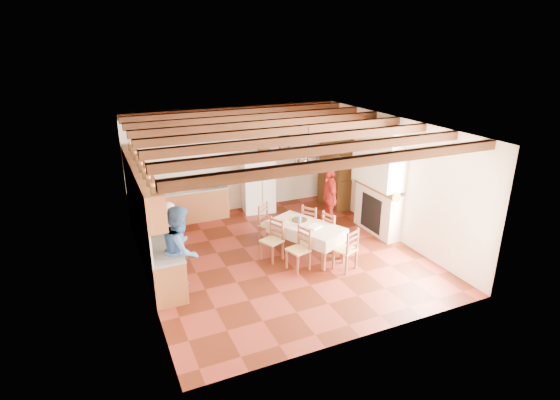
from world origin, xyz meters
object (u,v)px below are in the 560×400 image
(chair_right_far, at_px, (312,222))
(chair_right_near, at_px, (333,230))
(chair_left_near, at_px, (298,249))
(person_woman_blue, at_px, (181,250))
(chair_end_near, at_px, (345,249))
(chair_end_far, at_px, (269,224))
(hutch, at_px, (335,172))
(microwave, at_px, (213,181))
(person_woman_red, at_px, (329,197))
(dining_table, at_px, (306,228))
(person_man, at_px, (172,239))
(refrigerator, at_px, (258,182))
(chair_left_far, at_px, (272,240))

(chair_right_far, bearing_deg, chair_right_near, 167.40)
(chair_left_near, relative_size, chair_right_near, 1.00)
(chair_right_near, relative_size, person_woman_blue, 0.53)
(chair_right_far, bearing_deg, chair_left_near, 107.19)
(chair_end_near, xyz_separation_m, chair_end_far, (-0.97, 1.93, 0.00))
(person_woman_blue, bearing_deg, hutch, -40.50)
(person_woman_blue, bearing_deg, microwave, -5.00)
(chair_end_near, bearing_deg, chair_left_near, -45.29)
(chair_end_near, relative_size, person_woman_red, 0.59)
(person_woman_blue, bearing_deg, chair_right_far, -53.02)
(hutch, distance_m, person_woman_red, 1.56)
(dining_table, bearing_deg, chair_end_far, 117.57)
(person_man, bearing_deg, person_woman_blue, 169.18)
(person_man, bearing_deg, dining_table, -109.87)
(chair_end_near, xyz_separation_m, microwave, (-1.73, 4.08, 0.57))
(refrigerator, distance_m, chair_left_near, 3.66)
(chair_end_far, height_order, person_woman_blue, person_woman_blue)
(hutch, xyz_separation_m, person_woman_blue, (-5.14, -2.91, -0.15))
(dining_table, distance_m, chair_right_far, 0.80)
(dining_table, bearing_deg, chair_right_far, 52.36)
(chair_right_near, bearing_deg, dining_table, 75.24)
(refrigerator, relative_size, hutch, 0.83)
(person_woman_red, bearing_deg, chair_right_near, -12.54)
(dining_table, height_order, person_woman_blue, person_woman_blue)
(dining_table, height_order, chair_end_near, chair_end_near)
(chair_end_far, bearing_deg, dining_table, -97.80)
(chair_end_near, height_order, chair_end_far, same)
(chair_right_far, xyz_separation_m, chair_end_near, (-0.02, -1.57, 0.00))
(chair_left_near, height_order, chair_right_near, same)
(dining_table, xyz_separation_m, chair_right_far, (0.48, 0.62, -0.18))
(chair_left_near, bearing_deg, person_woman_blue, -108.03)
(chair_left_far, bearing_deg, person_woman_blue, -100.17)
(dining_table, height_order, chair_end_far, chair_end_far)
(chair_right_near, bearing_deg, chair_right_far, 6.47)
(person_man, xyz_separation_m, microwave, (1.70, 2.84, 0.22))
(chair_left_far, distance_m, person_man, 2.19)
(chair_right_far, relative_size, chair_end_near, 1.00)
(chair_end_near, relative_size, person_man, 0.58)
(person_woman_blue, bearing_deg, person_woman_red, -48.68)
(chair_end_far, height_order, microwave, microwave)
(chair_right_near, distance_m, person_woman_red, 1.41)
(chair_right_far, relative_size, person_man, 0.58)
(chair_right_near, bearing_deg, chair_left_near, 100.14)
(chair_left_near, distance_m, chair_left_far, 0.73)
(chair_left_near, distance_m, microwave, 3.81)
(refrigerator, bearing_deg, chair_right_far, -71.53)
(chair_left_far, relative_size, person_woman_red, 0.59)
(hutch, bearing_deg, chair_right_near, -122.36)
(chair_right_far, height_order, person_woman_red, person_woman_red)
(person_man, relative_size, person_woman_blue, 0.92)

